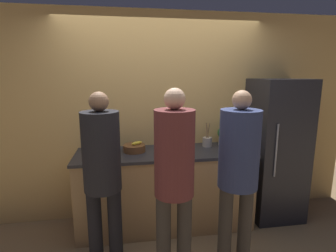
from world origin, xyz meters
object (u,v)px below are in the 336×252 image
at_px(refrigerator, 275,150).
at_px(person_right, 238,165).
at_px(bottle_amber, 171,146).
at_px(fruit_bowl, 134,148).
at_px(utensil_crock, 207,141).
at_px(bottle_green, 106,145).
at_px(potted_plant, 224,135).
at_px(cup_blue, 186,148).
at_px(person_left, 102,170).
at_px(person_center, 174,172).

xyz_separation_m(refrigerator, person_right, (-0.87, -0.82, 0.14)).
xyz_separation_m(person_right, bottle_amber, (-0.50, 0.74, -0.00)).
bearing_deg(fruit_bowl, refrigerator, -1.16).
height_order(refrigerator, utensil_crock, refrigerator).
relative_size(person_right, bottle_green, 9.80).
height_order(refrigerator, potted_plant, refrigerator).
relative_size(refrigerator, fruit_bowl, 6.86).
bearing_deg(utensil_crock, person_right, -90.16).
bearing_deg(refrigerator, fruit_bowl, 178.84).
distance_m(person_right, fruit_bowl, 1.26).
bearing_deg(cup_blue, bottle_amber, -176.93).
bearing_deg(cup_blue, person_left, -146.01).
bearing_deg(person_right, fruit_bowl, 136.90).
distance_m(person_right, utensil_crock, 0.94).
xyz_separation_m(refrigerator, potted_plant, (-0.64, 0.15, 0.18)).
bearing_deg(fruit_bowl, utensil_crock, 5.31).
distance_m(person_center, fruit_bowl, 1.00).
bearing_deg(bottle_amber, fruit_bowl, 164.26).
xyz_separation_m(fruit_bowl, utensil_crock, (0.92, 0.09, 0.02)).
bearing_deg(person_right, person_left, 173.58).
bearing_deg(potted_plant, utensil_crock, -172.61).
bearing_deg(bottle_green, fruit_bowl, -15.45).
relative_size(person_left, bottle_amber, 8.11).
bearing_deg(potted_plant, fruit_bowl, -174.27).
xyz_separation_m(bottle_amber, cup_blue, (0.19, 0.01, -0.04)).
relative_size(bottle_green, potted_plant, 0.72).
height_order(fruit_bowl, potted_plant, potted_plant).
bearing_deg(bottle_green, person_right, -37.32).
xyz_separation_m(utensil_crock, cup_blue, (-0.32, -0.19, -0.02)).
xyz_separation_m(person_left, utensil_crock, (1.23, 0.81, 0.00)).
bearing_deg(person_center, potted_plant, 51.80).
bearing_deg(person_center, refrigerator, 31.74).
xyz_separation_m(person_center, cup_blue, (0.30, 0.85, -0.04)).
bearing_deg(cup_blue, person_center, -109.37).
distance_m(utensil_crock, cup_blue, 0.37).
xyz_separation_m(bottle_green, potted_plant, (1.47, 0.02, 0.06)).
relative_size(person_center, utensil_crock, 5.77).
height_order(person_left, utensil_crock, person_left).
distance_m(refrigerator, person_center, 1.75).
xyz_separation_m(refrigerator, person_center, (-1.49, -0.92, 0.14)).
xyz_separation_m(utensil_crock, potted_plant, (0.23, 0.03, 0.07)).
height_order(refrigerator, person_center, refrigerator).
bearing_deg(bottle_amber, cup_blue, 3.07).
bearing_deg(bottle_green, potted_plant, 0.95).
relative_size(bottle_amber, potted_plant, 0.87).
distance_m(refrigerator, utensil_crock, 0.89).
bearing_deg(fruit_bowl, cup_blue, -10.09).
height_order(person_left, bottle_amber, person_left).
height_order(bottle_amber, potted_plant, potted_plant).
relative_size(person_right, cup_blue, 18.33).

